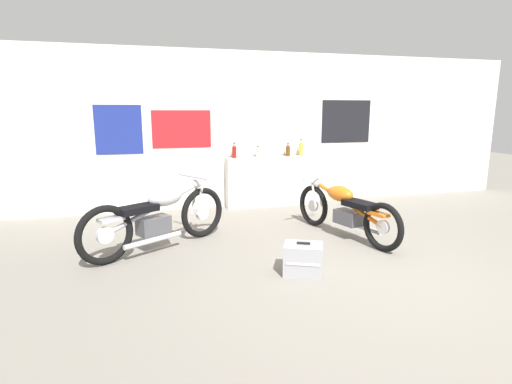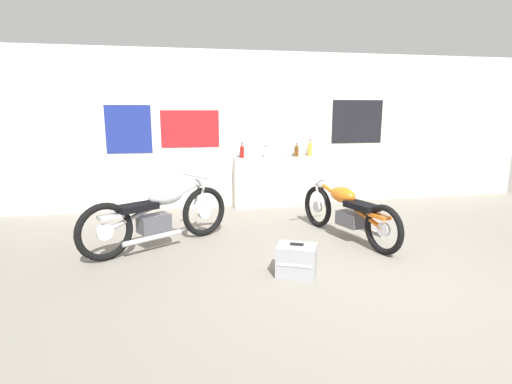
{
  "view_description": "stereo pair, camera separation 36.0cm",
  "coord_description": "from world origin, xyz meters",
  "px_view_note": "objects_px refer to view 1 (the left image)",
  "views": [
    {
      "loc": [
        -2.37,
        -3.46,
        1.75
      ],
      "look_at": [
        -1.0,
        1.51,
        0.7
      ],
      "focal_mm": 28.0,
      "sensor_mm": 36.0,
      "label": 1
    },
    {
      "loc": [
        -2.02,
        -3.55,
        1.75
      ],
      "look_at": [
        -1.0,
        1.51,
        0.7
      ],
      "focal_mm": 28.0,
      "sensor_mm": 36.0,
      "label": 2
    }
  ],
  "objects_px": {
    "bottle_left_center": "(258,152)",
    "bottle_right_center": "(301,148)",
    "motorcycle_orange": "(345,209)",
    "hard_case_silver": "(303,259)",
    "bottle_leftmost": "(234,151)",
    "motorcycle_silver": "(158,217)",
    "bottle_center": "(288,150)"
  },
  "relations": [
    {
      "from": "bottle_left_center",
      "to": "bottle_right_center",
      "type": "height_order",
      "value": "bottle_right_center"
    },
    {
      "from": "motorcycle_orange",
      "to": "hard_case_silver",
      "type": "distance_m",
      "value": 1.52
    },
    {
      "from": "bottle_leftmost",
      "to": "motorcycle_silver",
      "type": "bearing_deg",
      "value": -126.48
    },
    {
      "from": "bottle_center",
      "to": "bottle_right_center",
      "type": "distance_m",
      "value": 0.27
    },
    {
      "from": "bottle_center",
      "to": "motorcycle_orange",
      "type": "distance_m",
      "value": 2.18
    },
    {
      "from": "bottle_left_center",
      "to": "bottle_leftmost",
      "type": "bearing_deg",
      "value": -179.06
    },
    {
      "from": "bottle_leftmost",
      "to": "hard_case_silver",
      "type": "xyz_separation_m",
      "value": [
        0.07,
        -3.15,
        -0.88
      ]
    },
    {
      "from": "bottle_leftmost",
      "to": "bottle_center",
      "type": "bearing_deg",
      "value": 0.39
    },
    {
      "from": "bottle_center",
      "to": "motorcycle_silver",
      "type": "bearing_deg",
      "value": -141.73
    },
    {
      "from": "bottle_right_center",
      "to": "motorcycle_orange",
      "type": "xyz_separation_m",
      "value": [
        -0.16,
        -2.11,
        -0.66
      ]
    },
    {
      "from": "bottle_leftmost",
      "to": "bottle_center",
      "type": "relative_size",
      "value": 1.11
    },
    {
      "from": "bottle_center",
      "to": "motorcycle_orange",
      "type": "bearing_deg",
      "value": -87.09
    },
    {
      "from": "motorcycle_silver",
      "to": "hard_case_silver",
      "type": "relative_size",
      "value": 3.69
    },
    {
      "from": "bottle_right_center",
      "to": "motorcycle_silver",
      "type": "height_order",
      "value": "bottle_right_center"
    },
    {
      "from": "motorcycle_orange",
      "to": "motorcycle_silver",
      "type": "height_order",
      "value": "motorcycle_silver"
    },
    {
      "from": "bottle_right_center",
      "to": "hard_case_silver",
      "type": "xyz_separation_m",
      "value": [
        -1.22,
        -3.18,
        -0.89
      ]
    },
    {
      "from": "motorcycle_silver",
      "to": "motorcycle_orange",
      "type": "bearing_deg",
      "value": -3.62
    },
    {
      "from": "bottle_left_center",
      "to": "bottle_right_center",
      "type": "relative_size",
      "value": 0.66
    },
    {
      "from": "motorcycle_orange",
      "to": "bottle_left_center",
      "type": "bearing_deg",
      "value": 108.27
    },
    {
      "from": "bottle_leftmost",
      "to": "bottle_left_center",
      "type": "relative_size",
      "value": 1.34
    },
    {
      "from": "bottle_left_center",
      "to": "bottle_right_center",
      "type": "xyz_separation_m",
      "value": [
        0.85,
        0.02,
        0.05
      ]
    },
    {
      "from": "motorcycle_silver",
      "to": "bottle_leftmost",
      "type": "bearing_deg",
      "value": 53.52
    },
    {
      "from": "bottle_right_center",
      "to": "hard_case_silver",
      "type": "height_order",
      "value": "bottle_right_center"
    },
    {
      "from": "bottle_leftmost",
      "to": "bottle_right_center",
      "type": "height_order",
      "value": "bottle_right_center"
    },
    {
      "from": "bottle_center",
      "to": "bottle_right_center",
      "type": "bearing_deg",
      "value": 5.01
    },
    {
      "from": "bottle_center",
      "to": "hard_case_silver",
      "type": "bearing_deg",
      "value": -106.8
    },
    {
      "from": "bottle_leftmost",
      "to": "hard_case_silver",
      "type": "bearing_deg",
      "value": -88.78
    },
    {
      "from": "bottle_left_center",
      "to": "motorcycle_silver",
      "type": "bearing_deg",
      "value": -133.98
    },
    {
      "from": "bottle_leftmost",
      "to": "motorcycle_orange",
      "type": "bearing_deg",
      "value": -61.52
    },
    {
      "from": "bottle_center",
      "to": "bottle_leftmost",
      "type": "bearing_deg",
      "value": -179.61
    },
    {
      "from": "bottle_left_center",
      "to": "bottle_center",
      "type": "xyz_separation_m",
      "value": [
        0.58,
        -0.0,
        0.02
      ]
    },
    {
      "from": "bottle_leftmost",
      "to": "hard_case_silver",
      "type": "height_order",
      "value": "bottle_leftmost"
    }
  ]
}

